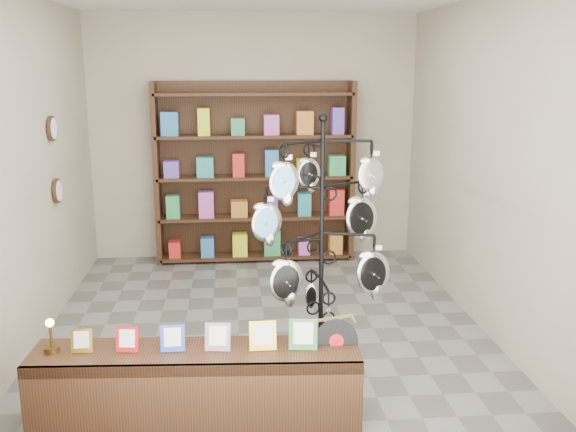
# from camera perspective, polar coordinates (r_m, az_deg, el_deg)

# --- Properties ---
(ground) EXTENTS (5.00, 5.00, 0.00)m
(ground) POSITION_cam_1_polar(r_m,az_deg,el_deg) (5.97, -1.97, -10.29)
(ground) COLOR slate
(ground) RESTS_ON ground
(room_envelope) EXTENTS (5.00, 5.00, 5.00)m
(room_envelope) POSITION_cam_1_polar(r_m,az_deg,el_deg) (5.50, -2.12, 7.67)
(room_envelope) COLOR #B5AA92
(room_envelope) RESTS_ON ground
(display_tree) EXTENTS (1.07, 1.03, 2.06)m
(display_tree) POSITION_cam_1_polar(r_m,az_deg,el_deg) (4.68, 3.02, -1.54)
(display_tree) COLOR black
(display_tree) RESTS_ON ground
(front_shelf) EXTENTS (2.21, 0.57, 0.77)m
(front_shelf) POSITION_cam_1_polar(r_m,az_deg,el_deg) (4.52, -8.08, -14.78)
(front_shelf) COLOR black
(front_shelf) RESTS_ON ground
(back_shelving) EXTENTS (2.42, 0.36, 2.20)m
(back_shelving) POSITION_cam_1_polar(r_m,az_deg,el_deg) (7.88, -2.95, 3.36)
(back_shelving) COLOR black
(back_shelving) RESTS_ON ground
(wall_clocks) EXTENTS (0.03, 0.24, 0.84)m
(wall_clocks) POSITION_cam_1_polar(r_m,az_deg,el_deg) (6.55, -20.03, 4.70)
(wall_clocks) COLOR black
(wall_clocks) RESTS_ON ground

